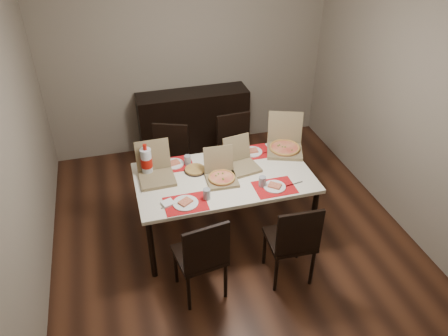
# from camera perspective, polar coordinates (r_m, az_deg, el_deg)

# --- Properties ---
(ground) EXTENTS (3.80, 4.00, 0.02)m
(ground) POSITION_cam_1_polar(r_m,az_deg,el_deg) (4.96, 0.66, -8.17)
(ground) COLOR #452415
(ground) RESTS_ON ground
(room_walls) EXTENTS (3.84, 4.02, 2.62)m
(room_walls) POSITION_cam_1_polar(r_m,az_deg,el_deg) (4.39, -0.81, 12.82)
(room_walls) COLOR gray
(room_walls) RESTS_ON ground
(sideboard) EXTENTS (1.50, 0.40, 0.90)m
(sideboard) POSITION_cam_1_polar(r_m,az_deg,el_deg) (6.12, -3.98, 5.95)
(sideboard) COLOR black
(sideboard) RESTS_ON ground
(dining_table) EXTENTS (1.80, 1.00, 0.75)m
(dining_table) POSITION_cam_1_polar(r_m,az_deg,el_deg) (4.51, -0.00, -1.76)
(dining_table) COLOR #EEE4C8
(dining_table) RESTS_ON ground
(chair_near_left) EXTENTS (0.48, 0.48, 0.93)m
(chair_near_left) POSITION_cam_1_polar(r_m,az_deg,el_deg) (3.95, -2.86, -11.34)
(chair_near_left) COLOR black
(chair_near_left) RESTS_ON ground
(chair_near_right) EXTENTS (0.44, 0.44, 0.93)m
(chair_near_right) POSITION_cam_1_polar(r_m,az_deg,el_deg) (4.14, 8.99, -9.27)
(chair_near_right) COLOR black
(chair_near_right) RESTS_ON ground
(chair_far_left) EXTENTS (0.55, 0.55, 0.93)m
(chair_far_left) POSITION_cam_1_polar(r_m,az_deg,el_deg) (5.20, -7.08, 1.01)
(chair_far_left) COLOR black
(chair_far_left) RESTS_ON ground
(chair_far_right) EXTENTS (0.44, 0.44, 0.93)m
(chair_far_right) POSITION_cam_1_polar(r_m,az_deg,el_deg) (5.39, 1.62, 2.57)
(chair_far_right) COLOR black
(chair_far_right) RESTS_ON ground
(setting_near_left) EXTENTS (0.48, 0.30, 0.11)m
(setting_near_left) POSITION_cam_1_polar(r_m,az_deg,el_deg) (4.12, -4.59, -4.30)
(setting_near_left) COLOR red
(setting_near_left) RESTS_ON dining_table
(setting_near_right) EXTENTS (0.51, 0.30, 0.11)m
(setting_near_right) POSITION_cam_1_polar(r_m,az_deg,el_deg) (4.33, 6.15, -2.25)
(setting_near_right) COLOR red
(setting_near_right) RESTS_ON dining_table
(setting_far_left) EXTENTS (0.44, 0.30, 0.11)m
(setting_far_left) POSITION_cam_1_polar(r_m,az_deg,el_deg) (4.66, -6.33, 0.66)
(setting_far_left) COLOR red
(setting_far_left) RESTS_ON dining_table
(setting_far_right) EXTENTS (0.51, 0.30, 0.11)m
(setting_far_right) POSITION_cam_1_polar(r_m,az_deg,el_deg) (4.82, 3.26, 2.01)
(setting_far_right) COLOR red
(setting_far_right) RESTS_ON dining_table
(napkin_loose) EXTENTS (0.14, 0.13, 0.02)m
(napkin_loose) POSITION_cam_1_polar(r_m,az_deg,el_deg) (4.43, 0.60, -1.32)
(napkin_loose) COLOR white
(napkin_loose) RESTS_ON dining_table
(pizza_box_center) EXTENTS (0.32, 0.35, 0.31)m
(pizza_box_center) POSITION_cam_1_polar(r_m,az_deg,el_deg) (4.40, -0.38, -0.93)
(pizza_box_center) COLOR #766444
(pizza_box_center) RESTS_ON dining_table
(pizza_box_right) EXTENTS (0.51, 0.53, 0.39)m
(pizza_box_right) POSITION_cam_1_polar(r_m,az_deg,el_deg) (4.91, 7.92, 2.92)
(pizza_box_right) COLOR #766444
(pizza_box_right) RESTS_ON dining_table
(pizza_box_left) EXTENTS (0.36, 0.39, 0.35)m
(pizza_box_left) POSITION_cam_1_polar(r_m,az_deg,el_deg) (4.47, -8.87, -0.59)
(pizza_box_left) COLOR #766444
(pizza_box_left) RESTS_ON dining_table
(pizza_box_extra) EXTENTS (0.36, 0.39, 0.31)m
(pizza_box_extra) POSITION_cam_1_polar(r_m,az_deg,el_deg) (4.59, 2.28, 0.77)
(pizza_box_extra) COLOR #766444
(pizza_box_extra) RESTS_ON dining_table
(faina_plate) EXTENTS (0.23, 0.23, 0.03)m
(faina_plate) POSITION_cam_1_polar(r_m,az_deg,el_deg) (4.55, -3.79, -0.24)
(faina_plate) COLOR black
(faina_plate) RESTS_ON dining_table
(dip_bowl) EXTENTS (0.15, 0.15, 0.03)m
(dip_bowl) POSITION_cam_1_polar(r_m,az_deg,el_deg) (4.66, 0.24, 0.82)
(dip_bowl) COLOR white
(dip_bowl) RESTS_ON dining_table
(soda_bottle) EXTENTS (0.12, 0.12, 0.35)m
(soda_bottle) POSITION_cam_1_polar(r_m,az_deg,el_deg) (4.49, -10.09, 0.81)
(soda_bottle) COLOR silver
(soda_bottle) RESTS_ON dining_table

